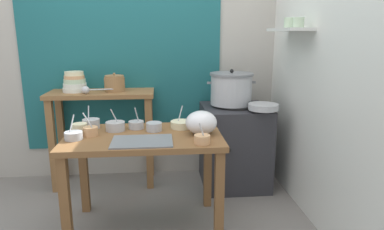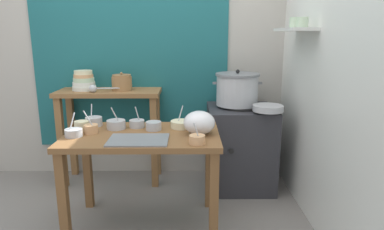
{
  "view_description": "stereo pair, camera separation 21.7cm",
  "coord_description": "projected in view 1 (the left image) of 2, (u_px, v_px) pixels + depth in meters",
  "views": [
    {
      "loc": [
        0.21,
        -2.35,
        1.42
      ],
      "look_at": [
        0.44,
        0.16,
        0.82
      ],
      "focal_mm": 32.09,
      "sensor_mm": 36.0,
      "label": 1
    },
    {
      "loc": [
        0.42,
        -2.36,
        1.42
      ],
      "look_at": [
        0.44,
        0.16,
        0.82
      ],
      "focal_mm": 32.09,
      "sensor_mm": 36.0,
      "label": 2
    }
  ],
  "objects": [
    {
      "name": "prep_bowl_6",
      "position": [
        136.0,
        124.0,
        2.58
      ],
      "size": [
        0.11,
        0.11,
        0.17
      ],
      "color": "#B7BABF",
      "rests_on": "prep_table"
    },
    {
      "name": "prep_bowl_7",
      "position": [
        202.0,
        139.0,
        2.23
      ],
      "size": [
        0.11,
        0.11,
        0.14
      ],
      "color": "tan",
      "rests_on": "prep_table"
    },
    {
      "name": "ground_plane",
      "position": [
        135.0,
        227.0,
        2.58
      ],
      "size": [
        9.0,
        9.0,
        0.0
      ],
      "primitive_type": "plane",
      "color": "gray"
    },
    {
      "name": "wall_back",
      "position": [
        146.0,
        46.0,
        3.35
      ],
      "size": [
        4.4,
        0.12,
        2.6
      ],
      "color": "#B2ADA3",
      "rests_on": "ground"
    },
    {
      "name": "prep_bowl_5",
      "position": [
        181.0,
        124.0,
        2.6
      ],
      "size": [
        0.16,
        0.16,
        0.17
      ],
      "color": "beige",
      "rests_on": "prep_table"
    },
    {
      "name": "prep_bowl_4",
      "position": [
        115.0,
        126.0,
        2.53
      ],
      "size": [
        0.14,
        0.14,
        0.17
      ],
      "color": "#B7BABF",
      "rests_on": "prep_table"
    },
    {
      "name": "serving_tray",
      "position": [
        142.0,
        141.0,
        2.26
      ],
      "size": [
        0.4,
        0.28,
        0.01
      ],
      "primitive_type": "cube",
      "color": "slate",
      "rests_on": "prep_table"
    },
    {
      "name": "wall_right",
      "position": [
        317.0,
        49.0,
        2.6
      ],
      "size": [
        0.3,
        3.2,
        2.6
      ],
      "color": "silver",
      "rests_on": "ground"
    },
    {
      "name": "plastic_bag",
      "position": [
        201.0,
        122.0,
        2.43
      ],
      "size": [
        0.22,
        0.22,
        0.17
      ],
      "primitive_type": "ellipsoid",
      "color": "white",
      "rests_on": "prep_table"
    },
    {
      "name": "prep_bowl_8",
      "position": [
        73.0,
        135.0,
        2.31
      ],
      "size": [
        0.12,
        0.12,
        0.16
      ],
      "color": "#B7BABF",
      "rests_on": "prep_table"
    },
    {
      "name": "prep_bowl_3",
      "position": [
        91.0,
        123.0,
        2.59
      ],
      "size": [
        0.13,
        0.13,
        0.17
      ],
      "color": "#B7BABF",
      "rests_on": "prep_table"
    },
    {
      "name": "ladle",
      "position": [
        87.0,
        90.0,
        3.02
      ],
      "size": [
        0.27,
        0.07,
        0.07
      ],
      "color": "#B7BABF",
      "rests_on": "back_shelf_table"
    },
    {
      "name": "bowl_stack_enamel",
      "position": [
        75.0,
        83.0,
        3.13
      ],
      "size": [
        0.22,
        0.22,
        0.18
      ],
      "color": "silver",
      "rests_on": "back_shelf_table"
    },
    {
      "name": "wide_pan",
      "position": [
        263.0,
        107.0,
        2.95
      ],
      "size": [
        0.26,
        0.26,
        0.05
      ],
      "primitive_type": "cylinder",
      "color": "#B7BABF",
      "rests_on": "stove_block"
    },
    {
      "name": "steamer_pot",
      "position": [
        231.0,
        89.0,
        3.14
      ],
      "size": [
        0.45,
        0.4,
        0.33
      ],
      "color": "#B7BABF",
      "rests_on": "stove_block"
    },
    {
      "name": "prep_bowl_0",
      "position": [
        80.0,
        128.0,
        2.47
      ],
      "size": [
        0.1,
        0.1,
        0.07
      ],
      "color": "beige",
      "rests_on": "prep_table"
    },
    {
      "name": "stove_block",
      "position": [
        234.0,
        146.0,
        3.25
      ],
      "size": [
        0.6,
        0.61,
        0.78
      ],
      "color": "#2D2D33",
      "rests_on": "ground"
    },
    {
      "name": "prep_table",
      "position": [
        144.0,
        149.0,
        2.46
      ],
      "size": [
        1.1,
        0.66,
        0.72
      ],
      "color": "brown",
      "rests_on": "ground"
    },
    {
      "name": "prep_bowl_2",
      "position": [
        91.0,
        131.0,
        2.4
      ],
      "size": [
        0.1,
        0.1,
        0.17
      ],
      "color": "tan",
      "rests_on": "prep_table"
    },
    {
      "name": "prep_bowl_1",
      "position": [
        154.0,
        126.0,
        2.52
      ],
      "size": [
        0.12,
        0.12,
        0.06
      ],
      "color": "#B7BABF",
      "rests_on": "prep_table"
    },
    {
      "name": "clay_pot",
      "position": [
        115.0,
        84.0,
        3.14
      ],
      "size": [
        0.19,
        0.19,
        0.17
      ],
      "color": "olive",
      "rests_on": "back_shelf_table"
    },
    {
      "name": "back_shelf_table",
      "position": [
        103.0,
        115.0,
        3.2
      ],
      "size": [
        0.96,
        0.4,
        0.9
      ],
      "color": "olive",
      "rests_on": "ground"
    }
  ]
}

